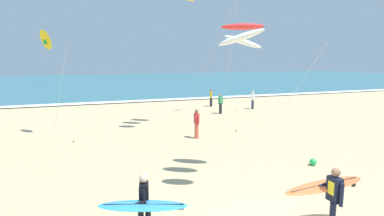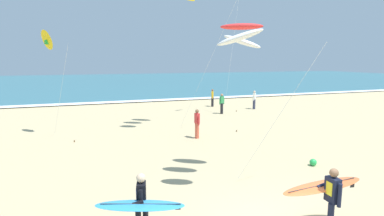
{
  "view_description": "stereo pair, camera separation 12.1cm",
  "coord_description": "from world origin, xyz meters",
  "px_view_note": "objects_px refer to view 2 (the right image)",
  "views": [
    {
      "loc": [
        -4.53,
        -5.54,
        4.22
      ],
      "look_at": [
        -0.07,
        6.88,
        2.12
      ],
      "focal_mm": 28.48,
      "sensor_mm": 36.0,
      "label": 1
    },
    {
      "loc": [
        -4.42,
        -5.58,
        4.22
      ],
      "look_at": [
        -0.07,
        6.88,
        2.12
      ],
      "focal_mm": 28.48,
      "sensor_mm": 36.0,
      "label": 2
    }
  ],
  "objects_px": {
    "kite_delta_golden_far": "(48,40)",
    "kite_arc_scarlet_low": "(241,36)",
    "beach_ball": "(313,162)",
    "bystander_yellow_top": "(212,98)",
    "bystander_green_top": "(222,104)",
    "bystander_red_top": "(197,124)",
    "surfer_trailing": "(141,205)",
    "surfer_lead": "(327,192)",
    "bystander_white_top": "(254,100)"
  },
  "relations": [
    {
      "from": "kite_delta_golden_far",
      "to": "kite_arc_scarlet_low",
      "type": "relative_size",
      "value": 1.08
    },
    {
      "from": "kite_delta_golden_far",
      "to": "kite_arc_scarlet_low",
      "type": "xyz_separation_m",
      "value": [
        6.65,
        -9.33,
        -0.27
      ]
    },
    {
      "from": "kite_delta_golden_far",
      "to": "beach_ball",
      "type": "distance_m",
      "value": 14.5
    },
    {
      "from": "kite_delta_golden_far",
      "to": "bystander_yellow_top",
      "type": "bearing_deg",
      "value": 28.55
    },
    {
      "from": "kite_delta_golden_far",
      "to": "bystander_green_top",
      "type": "bearing_deg",
      "value": 15.04
    },
    {
      "from": "bystander_red_top",
      "to": "beach_ball",
      "type": "distance_m",
      "value": 6.35
    },
    {
      "from": "kite_delta_golden_far",
      "to": "bystander_green_top",
      "type": "relative_size",
      "value": 3.66
    },
    {
      "from": "surfer_trailing",
      "to": "bystander_yellow_top",
      "type": "height_order",
      "value": "surfer_trailing"
    },
    {
      "from": "surfer_lead",
      "to": "beach_ball",
      "type": "distance_m",
      "value": 5.09
    },
    {
      "from": "surfer_lead",
      "to": "surfer_trailing",
      "type": "bearing_deg",
      "value": 169.04
    },
    {
      "from": "kite_arc_scarlet_low",
      "to": "bystander_green_top",
      "type": "bearing_deg",
      "value": 67.66
    },
    {
      "from": "beach_ball",
      "to": "bystander_red_top",
      "type": "bearing_deg",
      "value": 117.53
    },
    {
      "from": "kite_arc_scarlet_low",
      "to": "bystander_red_top",
      "type": "relative_size",
      "value": 3.38
    },
    {
      "from": "beach_ball",
      "to": "kite_delta_golden_far",
      "type": "bearing_deg",
      "value": 139.14
    },
    {
      "from": "kite_delta_golden_far",
      "to": "bystander_red_top",
      "type": "bearing_deg",
      "value": -24.06
    },
    {
      "from": "bystander_red_top",
      "to": "bystander_white_top",
      "type": "distance_m",
      "value": 11.06
    },
    {
      "from": "bystander_white_top",
      "to": "bystander_yellow_top",
      "type": "relative_size",
      "value": 1.0
    },
    {
      "from": "bystander_yellow_top",
      "to": "bystander_green_top",
      "type": "bearing_deg",
      "value": -101.81
    },
    {
      "from": "surfer_lead",
      "to": "surfer_trailing",
      "type": "relative_size",
      "value": 1.11
    },
    {
      "from": "bystander_white_top",
      "to": "beach_ball",
      "type": "relative_size",
      "value": 5.68
    },
    {
      "from": "surfer_trailing",
      "to": "bystander_white_top",
      "type": "xyz_separation_m",
      "value": [
        12.55,
        16.32,
        -0.23
      ]
    },
    {
      "from": "surfer_lead",
      "to": "bystander_green_top",
      "type": "xyz_separation_m",
      "value": [
        4.59,
        16.01,
        -0.24
      ]
    },
    {
      "from": "bystander_white_top",
      "to": "beach_ball",
      "type": "xyz_separation_m",
      "value": [
        -5.11,
        -13.21,
        -0.67
      ]
    },
    {
      "from": "kite_arc_scarlet_low",
      "to": "bystander_yellow_top",
      "type": "distance_m",
      "value": 17.7
    },
    {
      "from": "kite_arc_scarlet_low",
      "to": "surfer_trailing",
      "type": "bearing_deg",
      "value": -145.13
    },
    {
      "from": "bystander_yellow_top",
      "to": "beach_ball",
      "type": "distance_m",
      "value": 15.88
    },
    {
      "from": "kite_delta_golden_far",
      "to": "bystander_white_top",
      "type": "xyz_separation_m",
      "value": [
        15.37,
        4.33,
        -4.45
      ]
    },
    {
      "from": "surfer_trailing",
      "to": "beach_ball",
      "type": "bearing_deg",
      "value": 22.72
    },
    {
      "from": "surfer_lead",
      "to": "surfer_trailing",
      "type": "xyz_separation_m",
      "value": [
        -4.37,
        0.85,
        -0.01
      ]
    },
    {
      "from": "bystander_red_top",
      "to": "beach_ball",
      "type": "relative_size",
      "value": 5.68
    },
    {
      "from": "kite_delta_golden_far",
      "to": "bystander_green_top",
      "type": "distance_m",
      "value": 12.99
    },
    {
      "from": "surfer_lead",
      "to": "beach_ball",
      "type": "xyz_separation_m",
      "value": [
        3.07,
        3.96,
        -0.91
      ]
    },
    {
      "from": "surfer_trailing",
      "to": "kite_arc_scarlet_low",
      "type": "bearing_deg",
      "value": 34.87
    },
    {
      "from": "surfer_lead",
      "to": "bystander_yellow_top",
      "type": "xyz_separation_m",
      "value": [
        5.35,
        19.67,
        -0.24
      ]
    },
    {
      "from": "kite_arc_scarlet_low",
      "to": "bystander_red_top",
      "type": "xyz_separation_m",
      "value": [
        0.7,
        6.05,
        -4.18
      ]
    },
    {
      "from": "surfer_trailing",
      "to": "bystander_white_top",
      "type": "relative_size",
      "value": 1.25
    },
    {
      "from": "surfer_trailing",
      "to": "bystander_white_top",
      "type": "bearing_deg",
      "value": 52.45
    },
    {
      "from": "bystander_yellow_top",
      "to": "beach_ball",
      "type": "relative_size",
      "value": 5.68
    },
    {
      "from": "kite_delta_golden_far",
      "to": "bystander_yellow_top",
      "type": "distance_m",
      "value": 14.96
    },
    {
      "from": "surfer_lead",
      "to": "kite_delta_golden_far",
      "type": "relative_size",
      "value": 0.38
    },
    {
      "from": "surfer_trailing",
      "to": "bystander_white_top",
      "type": "height_order",
      "value": "surfer_trailing"
    },
    {
      "from": "bystander_green_top",
      "to": "bystander_yellow_top",
      "type": "distance_m",
      "value": 3.74
    },
    {
      "from": "surfer_trailing",
      "to": "beach_ball",
      "type": "distance_m",
      "value": 8.12
    },
    {
      "from": "bystander_white_top",
      "to": "bystander_green_top",
      "type": "xyz_separation_m",
      "value": [
        -3.59,
        -1.16,
        0.0
      ]
    },
    {
      "from": "bystander_red_top",
      "to": "bystander_yellow_top",
      "type": "bearing_deg",
      "value": 62.77
    },
    {
      "from": "kite_delta_golden_far",
      "to": "beach_ball",
      "type": "relative_size",
      "value": 20.8
    },
    {
      "from": "bystander_yellow_top",
      "to": "kite_delta_golden_far",
      "type": "bearing_deg",
      "value": -151.45
    },
    {
      "from": "bystander_yellow_top",
      "to": "surfer_trailing",
      "type": "bearing_deg",
      "value": -117.33
    },
    {
      "from": "surfer_trailing",
      "to": "bystander_green_top",
      "type": "distance_m",
      "value": 17.61
    },
    {
      "from": "bystander_white_top",
      "to": "bystander_yellow_top",
      "type": "distance_m",
      "value": 3.77
    }
  ]
}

